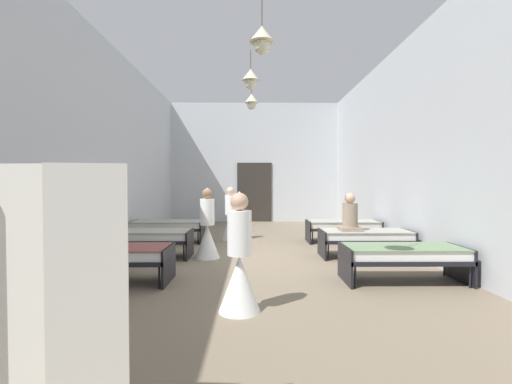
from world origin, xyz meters
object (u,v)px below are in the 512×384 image
Objects in this scene: bed_left_row_1 at (146,237)px; bed_right_row_1 at (365,237)px; bed_right_row_2 at (343,226)px; nurse_mid_aisle at (230,221)px; bed_right_row_0 at (403,254)px; nurse_far_aisle at (207,233)px; nurse_near_aisle at (239,269)px; privacy_screen at (13,318)px; patient_seated_primary at (350,217)px; bed_left_row_0 at (110,255)px; bed_left_row_2 at (167,226)px.

bed_left_row_1 is 4.68m from bed_right_row_1.
bed_right_row_2 is 3.05m from nurse_mid_aisle.
nurse_far_aisle is (-3.37, 1.82, 0.09)m from bed_right_row_0.
bed_left_row_1 is at bearing -52.18° from nurse_far_aisle.
bed_right_row_2 is (0.00, 3.80, 0.00)m from bed_right_row_0.
privacy_screen is at bearing -133.18° from nurse_near_aisle.
bed_right_row_0 is at bearing 103.05° from nurse_far_aisle.
nurse_mid_aisle is at bearing 54.03° from bed_left_row_1.
bed_right_row_0 is 1.00× the size of bed_right_row_1.
bed_right_row_1 is 1.28× the size of nurse_mid_aisle.
patient_seated_primary is at bearing 131.64° from nurse_far_aisle.
nurse_far_aisle is 5.54m from privacy_screen.
privacy_screen is at bearing -135.25° from bed_right_row_0.
nurse_mid_aisle is at bearing 138.74° from patient_seated_primary.
bed_left_row_1 is at bearing 157.91° from bed_right_row_0.
nurse_far_aisle is 0.87× the size of privacy_screen.
privacy_screen is (-1.16, -2.40, 0.32)m from nurse_near_aisle.
bed_left_row_1 is at bearing -83.88° from nurse_mid_aisle.
bed_right_row_0 is 1.90m from bed_right_row_1.
nurse_far_aisle is (-3.37, -0.08, 0.09)m from bed_right_row_1.
nurse_near_aisle is 1.86× the size of patient_seated_primary.
privacy_screen is (-3.73, -7.50, 0.41)m from bed_right_row_2.
bed_left_row_0 is 1.00× the size of bed_right_row_0.
patient_seated_primary reaches higher than bed_left_row_1.
nurse_near_aisle and nurse_mid_aisle have the same top height.
bed_right_row_1 is (0.00, 1.90, 0.00)m from bed_right_row_0.
nurse_near_aisle is (2.11, -5.10, 0.09)m from bed_left_row_2.
bed_right_row_1 is at bearing 90.00° from bed_right_row_0.
privacy_screen is (0.95, -7.50, 0.41)m from bed_left_row_2.
bed_left_row_0 is at bearing -90.00° from bed_left_row_2.
nurse_far_aisle is at bearing -178.60° from bed_right_row_1.
bed_left_row_0 is 1.12× the size of privacy_screen.
nurse_near_aisle is (2.11, -1.30, 0.09)m from bed_left_row_0.
bed_right_row_0 is 3.80m from bed_right_row_2.
bed_left_row_1 and bed_right_row_2 have the same top height.
bed_right_row_0 is at bearing 48.35° from privacy_screen.
bed_left_row_2 is 1.70m from nurse_mid_aisle.
bed_left_row_2 is at bearing 90.00° from bed_left_row_1.
patient_seated_primary is at bearing 62.15° from privacy_screen.
nurse_far_aisle is at bearing -149.52° from bed_right_row_2.
patient_seated_primary is (-0.35, -0.07, 0.43)m from bed_right_row_1.
bed_right_row_2 is at bearing 34.94° from nurse_mid_aisle.
nurse_near_aisle and nurse_far_aisle have the same top height.
patient_seated_primary is at bearing -100.08° from bed_right_row_2.
bed_right_row_0 is 1.28× the size of nurse_mid_aisle.
patient_seated_primary reaches higher than bed_right_row_0.
nurse_mid_aisle is at bearing 77.25° from nurse_near_aisle.
nurse_far_aisle is at bearing 86.81° from nurse_near_aisle.
bed_right_row_2 is at bearing 90.00° from bed_right_row_1.
privacy_screen is at bearing -82.78° from bed_left_row_2.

